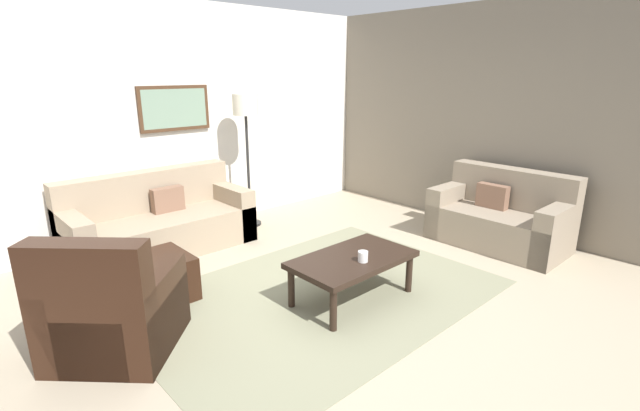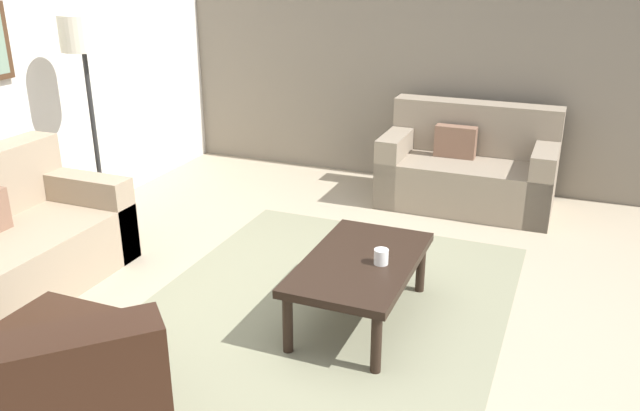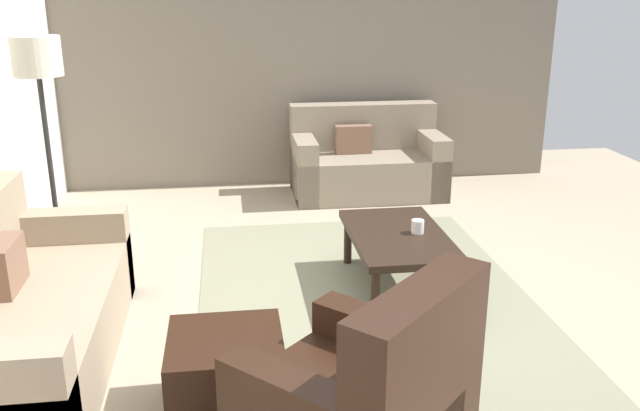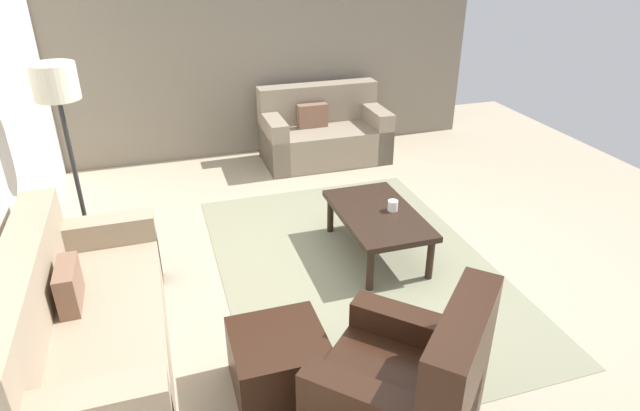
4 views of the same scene
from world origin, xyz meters
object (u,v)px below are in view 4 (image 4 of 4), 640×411
object	(u,v)px
ottoman	(279,362)
couch_main	(76,333)
cup	(393,206)
lamp_standing	(60,105)
couch_loveseat	(322,134)
armchair_leather	(410,398)
coffee_table	(378,217)

from	to	relation	value
ottoman	couch_main	bearing A→B (deg)	65.69
cup	lamp_standing	bearing A→B (deg)	78.05
couch_main	ottoman	xyz separation A→B (m)	(-0.53, -1.17, -0.10)
couch_loveseat	armchair_leather	world-z (taller)	armchair_leather
couch_loveseat	coffee_table	bearing A→B (deg)	173.96
armchair_leather	lamp_standing	bearing A→B (deg)	36.44
couch_loveseat	lamp_standing	size ratio (longest dim) A/B	0.87
couch_main	lamp_standing	size ratio (longest dim) A/B	1.17
armchair_leather	cup	world-z (taller)	armchair_leather
ottoman	lamp_standing	world-z (taller)	lamp_standing
couch_loveseat	ottoman	world-z (taller)	couch_loveseat
couch_main	cup	xyz separation A→B (m)	(0.74, -2.49, 0.16)
couch_main	armchair_leather	world-z (taller)	armchair_leather
couch_main	coffee_table	distance (m)	2.47
armchair_leather	ottoman	distance (m)	0.83
armchair_leather	ottoman	bearing A→B (deg)	45.13
couch_main	coffee_table	xyz separation A→B (m)	(0.75, -2.36, 0.06)
couch_loveseat	ottoman	xyz separation A→B (m)	(-3.59, 1.43, -0.10)
ottoman	lamp_standing	distance (m)	2.46
armchair_leather	lamp_standing	xyz separation A→B (m)	(2.38, 1.76, 1.10)
couch_loveseat	ottoman	distance (m)	3.86
couch_main	coffee_table	size ratio (longest dim) A/B	1.81
armchair_leather	lamp_standing	world-z (taller)	lamp_standing
couch_main	lamp_standing	xyz separation A→B (m)	(1.26, -0.00, 1.11)
armchair_leather	ottoman	xyz separation A→B (m)	(0.58, 0.59, -0.11)
couch_main	ottoman	distance (m)	1.29
ottoman	cup	bearing A→B (deg)	-46.00
armchair_leather	cup	xyz separation A→B (m)	(1.85, -0.73, 0.15)
couch_main	cup	distance (m)	2.60
couch_main	lamp_standing	world-z (taller)	lamp_standing
coffee_table	lamp_standing	distance (m)	2.63
lamp_standing	couch_main	bearing A→B (deg)	179.81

